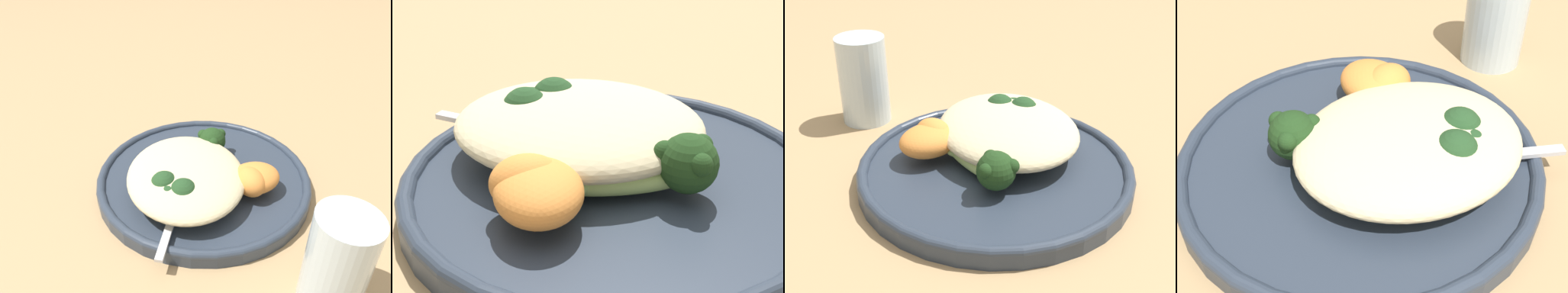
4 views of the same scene
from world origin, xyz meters
TOP-DOWN VIEW (x-y plane):
  - ground_plane at (0.00, 0.00)m, footprint 4.00×4.00m
  - plate at (-0.01, -0.01)m, footprint 0.29×0.29m
  - quinoa_mound at (-0.04, 0.01)m, footprint 0.18×0.15m
  - broccoli_stalk_0 at (0.02, -0.04)m, footprint 0.11×0.05m
  - broccoli_stalk_1 at (-0.01, 0.01)m, footprint 0.05×0.10m
  - broccoli_stalk_2 at (-0.03, 0.00)m, footprint 0.04×0.09m
  - broccoli_stalk_3 at (-0.06, -0.01)m, footprint 0.07×0.08m
  - sweet_potato_chunk_0 at (-0.06, -0.07)m, footprint 0.06×0.05m
  - sweet_potato_chunk_1 at (-0.05, -0.08)m, footprint 0.07×0.08m
  - kale_tuft at (-0.07, 0.03)m, footprint 0.06×0.06m
  - spoon at (-0.08, 0.03)m, footprint 0.12×0.05m

SIDE VIEW (x-z plane):
  - ground_plane at x=0.00m, z-range 0.00..0.00m
  - plate at x=-0.01m, z-range 0.00..0.02m
  - spoon at x=-0.08m, z-range 0.02..0.03m
  - broccoli_stalk_3 at x=-0.06m, z-range 0.02..0.05m
  - broccoli_stalk_1 at x=-0.01m, z-range 0.02..0.05m
  - sweet_potato_chunk_1 at x=-0.05m, z-range 0.02..0.05m
  - broccoli_stalk_2 at x=-0.03m, z-range 0.02..0.06m
  - broccoli_stalk_0 at x=0.02m, z-range 0.02..0.06m
  - sweet_potato_chunk_0 at x=-0.06m, z-range 0.02..0.06m
  - quinoa_mound at x=-0.04m, z-range 0.02..0.06m
  - kale_tuft at x=-0.07m, z-range 0.02..0.06m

